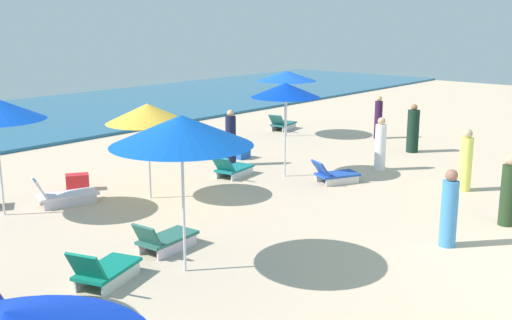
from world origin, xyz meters
TOP-DOWN VIEW (x-y plane):
  - umbrella_2 at (-4.76, 6.53)m, footprint 2.48×2.48m
  - lounge_chair_2_0 at (-4.37, 7.54)m, footprint 1.33×0.69m
  - lounge_chair_2_1 at (-6.08, 7.11)m, footprint 1.45×1.01m
  - umbrella_3 at (1.69, 9.36)m, footprint 1.93×1.93m
  - lounge_chair_3_0 at (0.65, 10.43)m, footprint 1.41×0.79m
  - lounge_chair_3_1 at (2.01, 7.89)m, footprint 1.39×1.10m
  - umbrella_4 at (6.49, 13.08)m, footprint 2.21×2.21m
  - lounge_chair_4_0 at (7.35, 13.95)m, footprint 1.48×0.81m
  - umbrella_5 at (-2.22, 10.55)m, footprint 2.04×2.04m
  - lounge_chair_6_0 at (-3.97, 11.69)m, footprint 1.59×1.02m
  - beachgoer_0 at (-0.51, 3.52)m, footprint 0.41×0.41m
  - beachgoer_1 at (1.54, 3.09)m, footprint 0.44×0.44m
  - beachgoer_2 at (1.66, 11.43)m, footprint 0.45×0.45m
  - beachgoer_3 at (7.02, 8.14)m, footprint 0.52×0.52m
  - beachgoer_4 at (3.60, 4.91)m, footprint 0.41×0.41m
  - beachgoer_5 at (8.36, 10.23)m, footprint 0.40×0.40m
  - beachgoer_6 at (4.12, 7.70)m, footprint 0.38×0.38m
  - cooler_box_0 at (2.58, 11.82)m, footprint 0.47×0.38m
  - cooler_box_1 at (-2.98, 12.58)m, footprint 0.69×0.61m

SIDE VIEW (x-z plane):
  - cooler_box_0 at x=2.58m, z-range 0.00..0.35m
  - cooler_box_1 at x=-2.98m, z-range 0.00..0.42m
  - lounge_chair_3_1 at x=2.01m, z-range -0.09..0.57m
  - lounge_chair_3_0 at x=0.65m, z-range -0.09..0.59m
  - lounge_chair_2_0 at x=-4.37m, z-range -0.09..0.59m
  - lounge_chair_6_0 at x=-3.97m, z-range -0.12..0.62m
  - lounge_chair_4_0 at x=7.35m, z-range -0.10..0.61m
  - lounge_chair_2_1 at x=-6.08m, z-range -0.11..0.66m
  - beachgoer_6 at x=4.12m, z-range -0.05..1.52m
  - beachgoer_0 at x=-0.51m, z-range -0.04..1.52m
  - beachgoer_3 at x=7.02m, z-range -0.07..1.55m
  - beachgoer_1 at x=1.54m, z-range -0.04..1.54m
  - beachgoer_5 at x=8.36m, z-range -0.04..1.55m
  - beachgoer_4 at x=3.60m, z-range -0.05..1.59m
  - beachgoer_2 at x=1.66m, z-range -0.05..1.66m
  - umbrella_5 at x=-2.22m, z-range 0.95..3.33m
  - umbrella_4 at x=6.49m, z-range 1.04..3.50m
  - umbrella_3 at x=1.69m, z-range 1.12..3.78m
  - umbrella_2 at x=-4.76m, z-range 1.14..3.97m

